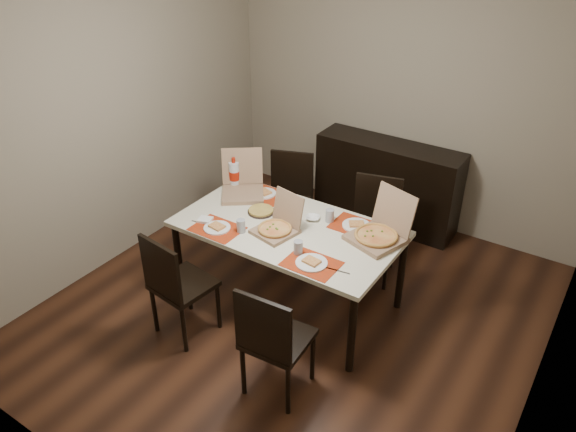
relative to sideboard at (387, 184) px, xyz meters
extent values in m
cube|color=#3F2113|center=(0.00, -1.78, -0.46)|extent=(3.80, 4.00, 0.02)
cube|color=gray|center=(0.00, 0.23, 0.85)|extent=(3.80, 0.02, 2.60)
cube|color=gray|center=(-1.91, -1.78, 0.85)|extent=(0.02, 4.00, 2.60)
cube|color=gray|center=(1.91, -1.78, 0.85)|extent=(0.02, 4.00, 2.60)
cube|color=black|center=(0.00, 0.00, 0.00)|extent=(1.50, 0.40, 0.90)
cube|color=beige|center=(-0.13, -1.68, 0.28)|extent=(1.80, 1.00, 0.04)
cylinder|color=black|center=(-0.97, -2.12, -0.10)|extent=(0.06, 0.06, 0.71)
cylinder|color=black|center=(0.71, -2.12, -0.10)|extent=(0.06, 0.06, 0.71)
cylinder|color=black|center=(-0.97, -1.24, -0.10)|extent=(0.06, 0.06, 0.71)
cylinder|color=black|center=(0.71, -1.24, -0.10)|extent=(0.06, 0.06, 0.71)
cube|color=black|center=(-0.60, -2.44, 0.00)|extent=(0.47, 0.47, 0.04)
cube|color=black|center=(-0.63, -2.63, 0.25)|extent=(0.42, 0.08, 0.46)
cylinder|color=black|center=(-0.80, -2.60, -0.24)|extent=(0.04, 0.04, 0.43)
cylinder|color=black|center=(-0.45, -2.64, -0.24)|extent=(0.04, 0.04, 0.43)
cylinder|color=black|center=(-0.76, -2.24, -0.24)|extent=(0.04, 0.04, 0.43)
cylinder|color=black|center=(-0.40, -2.29, -0.24)|extent=(0.04, 0.04, 0.43)
cube|color=black|center=(0.35, -2.54, 0.00)|extent=(0.45, 0.45, 0.04)
cube|color=black|center=(0.37, -2.73, 0.25)|extent=(0.42, 0.06, 0.46)
cylinder|color=black|center=(0.19, -2.73, -0.24)|extent=(0.04, 0.04, 0.43)
cylinder|color=black|center=(0.55, -2.70, -0.24)|extent=(0.04, 0.04, 0.43)
cylinder|color=black|center=(0.16, -2.37, -0.24)|extent=(0.04, 0.04, 0.43)
cylinder|color=black|center=(0.52, -2.34, -0.24)|extent=(0.04, 0.04, 0.43)
cube|color=black|center=(-0.62, -0.94, 0.00)|extent=(0.54, 0.54, 0.04)
cube|color=black|center=(-0.69, -0.76, 0.25)|extent=(0.40, 0.18, 0.46)
cylinder|color=black|center=(-0.52, -0.71, -0.24)|extent=(0.04, 0.04, 0.43)
cylinder|color=black|center=(-0.85, -0.83, -0.24)|extent=(0.04, 0.04, 0.43)
cylinder|color=black|center=(-0.39, -1.04, -0.24)|extent=(0.04, 0.04, 0.43)
cylinder|color=black|center=(-0.72, -1.17, -0.24)|extent=(0.04, 0.04, 0.43)
cube|color=black|center=(0.29, -0.95, 0.00)|extent=(0.51, 0.51, 0.04)
cube|color=black|center=(0.24, -0.77, 0.25)|extent=(0.41, 0.13, 0.46)
cylinder|color=black|center=(0.42, -0.73, -0.24)|extent=(0.04, 0.04, 0.43)
cylinder|color=black|center=(0.07, -0.82, -0.24)|extent=(0.04, 0.04, 0.43)
cylinder|color=black|center=(0.51, -1.08, -0.24)|extent=(0.04, 0.04, 0.43)
cylinder|color=black|center=(0.16, -1.17, -0.24)|extent=(0.04, 0.04, 0.43)
cube|color=#AC2A0B|center=(-0.59, -2.02, 0.30)|extent=(0.40, 0.30, 0.00)
cylinder|color=white|center=(-0.59, -2.02, 0.31)|extent=(0.22, 0.22, 0.01)
cube|color=#E3CE71|center=(-0.59, -2.02, 0.33)|extent=(0.13, 0.10, 0.02)
cylinder|color=#95989E|center=(-0.40, -1.95, 0.36)|extent=(0.07, 0.07, 0.11)
cube|color=#B2B2B7|center=(-0.74, -2.03, 0.30)|extent=(0.20, 0.04, 0.00)
cube|color=white|center=(-0.75, -1.98, 0.31)|extent=(0.13, 0.13, 0.02)
cube|color=#AC2A0B|center=(0.30, -2.02, 0.30)|extent=(0.40, 0.30, 0.00)
cylinder|color=white|center=(0.30, -2.02, 0.31)|extent=(0.24, 0.24, 0.01)
cube|color=#E3CE71|center=(0.30, -2.02, 0.33)|extent=(0.13, 0.10, 0.02)
cylinder|color=#95989E|center=(0.15, -1.96, 0.36)|extent=(0.07, 0.07, 0.11)
cube|color=#B2B2B7|center=(0.49, -1.99, 0.30)|extent=(0.20, 0.04, 0.00)
cube|color=#AC2A0B|center=(-0.61, -1.34, 0.30)|extent=(0.40, 0.30, 0.00)
cylinder|color=white|center=(-0.61, -1.34, 0.31)|extent=(0.21, 0.21, 0.01)
cube|color=#E3CE71|center=(-0.61, -1.34, 0.33)|extent=(0.14, 0.12, 0.02)
cylinder|color=#95989E|center=(-0.39, -1.40, 0.36)|extent=(0.07, 0.07, 0.11)
cube|color=#B2B2B7|center=(-0.75, -1.36, 0.30)|extent=(0.20, 0.04, 0.00)
cube|color=white|center=(-0.77, -1.30, 0.31)|extent=(0.13, 0.13, 0.02)
cube|color=#AC2A0B|center=(0.33, -1.37, 0.30)|extent=(0.40, 0.30, 0.00)
cylinder|color=white|center=(0.33, -1.37, 0.31)|extent=(0.23, 0.23, 0.01)
cube|color=#E3CE71|center=(0.33, -1.37, 0.33)|extent=(0.15, 0.14, 0.02)
cylinder|color=#95989E|center=(0.11, -1.42, 0.36)|extent=(0.07, 0.07, 0.11)
cube|color=#B2B2B7|center=(0.50, -1.37, 0.30)|extent=(0.20, 0.04, 0.00)
cube|color=white|center=(-0.15, -1.68, 0.31)|extent=(0.16, 0.16, 0.02)
cube|color=#8B6B50|center=(-0.16, -1.82, 0.32)|extent=(0.36, 0.36, 0.03)
cube|color=#8B6B50|center=(-0.13, -1.67, 0.47)|extent=(0.31, 0.13, 0.27)
cylinder|color=#E3CE71|center=(-0.16, -1.82, 0.34)|extent=(0.31, 0.31, 0.02)
cube|color=#8B6B50|center=(0.56, -1.48, 0.32)|extent=(0.47, 0.47, 0.04)
cube|color=#8B6B50|center=(0.61, -1.30, 0.51)|extent=(0.38, 0.19, 0.34)
cylinder|color=#E3CE71|center=(0.56, -1.48, 0.35)|extent=(0.41, 0.41, 0.02)
cube|color=#8B6B50|center=(-0.76, -1.46, 0.32)|extent=(0.51, 0.51, 0.04)
cube|color=#8B6B50|center=(-0.87, -1.31, 0.50)|extent=(0.34, 0.28, 0.33)
cylinder|color=black|center=(-0.45, -1.61, 0.31)|extent=(0.23, 0.23, 0.01)
cylinder|color=gold|center=(-0.45, -1.61, 0.32)|extent=(0.21, 0.21, 0.02)
imported|color=white|center=(-0.02, -1.47, 0.31)|extent=(0.15, 0.15, 0.03)
cylinder|color=silver|center=(-0.92, -1.37, 0.42)|extent=(0.09, 0.09, 0.24)
cylinder|color=#A51907|center=(-0.92, -1.37, 0.42)|extent=(0.10, 0.10, 0.08)
cylinder|color=#A51907|center=(-0.92, -1.37, 0.57)|extent=(0.03, 0.03, 0.05)
camera|label=1|loc=(2.00, -4.91, 2.70)|focal=35.00mm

